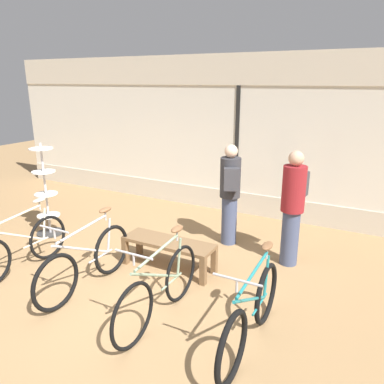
# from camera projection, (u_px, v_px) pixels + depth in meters

# --- Properties ---
(ground_plane) EXTENTS (24.00, 24.00, 0.00)m
(ground_plane) POSITION_uv_depth(u_px,v_px,m) (128.00, 297.00, 4.86)
(ground_plane) COLOR #99754C
(shop_back_wall) EXTENTS (12.00, 0.08, 3.20)m
(shop_back_wall) POSITION_uv_depth(u_px,v_px,m) (238.00, 135.00, 7.54)
(shop_back_wall) COLOR beige
(shop_back_wall) RESTS_ON ground_plane
(bicycle_far_left) EXTENTS (0.46, 1.69, 1.03)m
(bicycle_far_left) POSITION_uv_depth(u_px,v_px,m) (21.00, 247.00, 5.41)
(bicycle_far_left) COLOR black
(bicycle_far_left) RESTS_ON ground_plane
(bicycle_left) EXTENTS (0.46, 1.75, 1.04)m
(bicycle_left) POSITION_uv_depth(u_px,v_px,m) (87.00, 262.00, 4.94)
(bicycle_left) COLOR black
(bicycle_left) RESTS_ON ground_plane
(bicycle_right) EXTENTS (0.46, 1.72, 1.04)m
(bicycle_right) POSITION_uv_depth(u_px,v_px,m) (160.00, 288.00, 4.30)
(bicycle_right) COLOR black
(bicycle_right) RESTS_ON ground_plane
(bicycle_far_right) EXTENTS (0.46, 1.74, 1.04)m
(bicycle_far_right) POSITION_uv_depth(u_px,v_px,m) (252.00, 314.00, 3.84)
(bicycle_far_right) COLOR black
(bicycle_far_right) RESTS_ON ground_plane
(accessory_rack) EXTENTS (0.48, 0.48, 1.67)m
(accessory_rack) POSITION_uv_depth(u_px,v_px,m) (46.00, 198.00, 6.67)
(accessory_rack) COLOR #333333
(accessory_rack) RESTS_ON ground_plane
(display_bench) EXTENTS (1.40, 0.44, 0.44)m
(display_bench) POSITION_uv_depth(u_px,v_px,m) (168.00, 246.00, 5.49)
(display_bench) COLOR brown
(display_bench) RESTS_ON ground_plane
(customer_near_rack) EXTENTS (0.47, 0.56, 1.71)m
(customer_near_rack) POSITION_uv_depth(u_px,v_px,m) (230.00, 192.00, 6.19)
(customer_near_rack) COLOR #424C6B
(customer_near_rack) RESTS_ON ground_plane
(customer_by_window) EXTENTS (0.38, 0.51, 1.75)m
(customer_by_window) POSITION_uv_depth(u_px,v_px,m) (293.00, 205.00, 5.49)
(customer_by_window) COLOR #424C6B
(customer_by_window) RESTS_ON ground_plane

